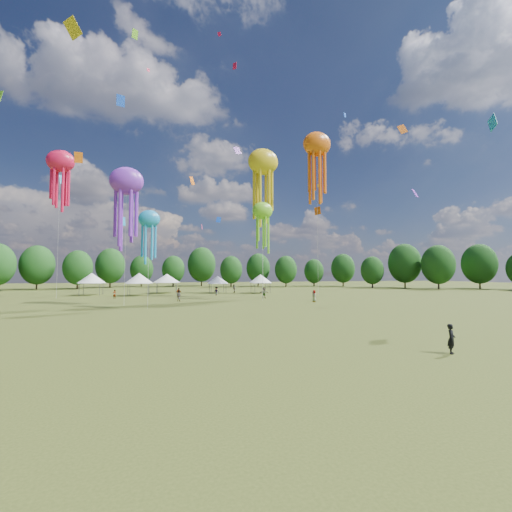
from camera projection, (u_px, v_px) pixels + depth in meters
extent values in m
plane|color=#384416|center=(298.00, 352.00, 17.97)|extent=(300.00, 300.00, 0.00)
imported|color=black|center=(451.00, 339.00, 17.69)|extent=(0.68, 0.66, 1.57)
imported|color=gray|center=(179.00, 296.00, 51.09)|extent=(1.03, 1.00, 1.67)
imported|color=gray|center=(217.00, 291.00, 67.34)|extent=(0.75, 0.88, 1.52)
imported|color=gray|center=(234.00, 289.00, 74.23)|extent=(0.82, 0.99, 1.87)
imported|color=gray|center=(216.00, 291.00, 65.25)|extent=(1.23, 0.99, 1.66)
imported|color=gray|center=(179.00, 293.00, 56.39)|extent=(1.16, 0.76, 1.83)
imported|color=gray|center=(264.00, 293.00, 57.75)|extent=(1.75, 0.65, 1.86)
imported|color=gray|center=(114.00, 294.00, 56.09)|extent=(0.66, 0.66, 1.55)
imported|color=gray|center=(314.00, 296.00, 50.09)|extent=(0.63, 0.91, 1.76)
cylinder|color=#47474C|center=(79.00, 290.00, 63.49)|extent=(0.08, 0.08, 2.31)
cylinder|color=#47474C|center=(84.00, 289.00, 66.97)|extent=(0.08, 0.08, 2.31)
cylinder|color=#47474C|center=(100.00, 290.00, 64.43)|extent=(0.08, 0.08, 2.31)
cylinder|color=#47474C|center=(103.00, 289.00, 67.90)|extent=(0.08, 0.08, 2.31)
cube|color=white|center=(92.00, 283.00, 65.76)|extent=(4.00, 4.00, 0.10)
cone|color=white|center=(92.00, 278.00, 65.82)|extent=(5.20, 5.20, 1.98)
cylinder|color=#47474C|center=(128.00, 290.00, 62.49)|extent=(0.08, 0.08, 2.30)
cylinder|color=#47474C|center=(130.00, 289.00, 66.02)|extent=(0.08, 0.08, 2.30)
cylinder|color=#47474C|center=(148.00, 290.00, 63.44)|extent=(0.08, 0.08, 2.30)
cylinder|color=#47474C|center=(149.00, 289.00, 66.97)|extent=(0.08, 0.08, 2.30)
cube|color=white|center=(139.00, 283.00, 64.80)|extent=(4.06, 4.06, 0.10)
cone|color=white|center=(139.00, 278.00, 64.85)|extent=(5.28, 5.28, 1.97)
cylinder|color=#47474C|center=(157.00, 288.00, 70.66)|extent=(0.08, 0.08, 2.21)
cylinder|color=#47474C|center=(157.00, 288.00, 74.58)|extent=(0.08, 0.08, 2.21)
cylinder|color=#47474C|center=(176.00, 288.00, 71.71)|extent=(0.08, 0.08, 2.21)
cylinder|color=#47474C|center=(176.00, 287.00, 75.63)|extent=(0.08, 0.08, 2.21)
cube|color=white|center=(167.00, 283.00, 73.21)|extent=(4.46, 4.46, 0.10)
cone|color=white|center=(167.00, 278.00, 73.26)|extent=(5.80, 5.80, 1.90)
cylinder|color=#47474C|center=(211.00, 289.00, 71.88)|extent=(0.08, 0.08, 1.97)
cylinder|color=#47474C|center=(209.00, 288.00, 74.99)|extent=(0.08, 0.08, 1.97)
cylinder|color=#47474C|center=(226.00, 289.00, 72.72)|extent=(0.08, 0.08, 1.97)
cylinder|color=#47474C|center=(224.00, 288.00, 75.82)|extent=(0.08, 0.08, 1.97)
cube|color=white|center=(218.00, 284.00, 73.91)|extent=(3.62, 3.62, 0.10)
cone|color=white|center=(218.00, 280.00, 73.95)|extent=(4.71, 4.71, 1.69)
cylinder|color=#47474C|center=(255.00, 289.00, 71.06)|extent=(0.08, 0.08, 2.15)
cylinder|color=#47474C|center=(251.00, 288.00, 74.36)|extent=(0.08, 0.08, 2.15)
cylinder|color=#47474C|center=(270.00, 288.00, 71.95)|extent=(0.08, 0.08, 2.15)
cylinder|color=#47474C|center=(266.00, 288.00, 75.24)|extent=(0.08, 0.08, 2.15)
cube|color=white|center=(260.00, 283.00, 73.21)|extent=(3.82, 3.82, 0.10)
cone|color=white|center=(260.00, 279.00, 73.26)|extent=(4.96, 4.96, 1.84)
ellipsoid|color=purple|center=(127.00, 181.00, 44.84)|extent=(4.41, 3.09, 3.75)
cylinder|color=beige|center=(125.00, 243.00, 44.40)|extent=(0.03, 0.03, 16.70)
ellipsoid|color=gold|center=(263.00, 162.00, 57.93)|extent=(5.34, 3.74, 4.54)
cylinder|color=beige|center=(263.00, 229.00, 57.30)|extent=(0.03, 0.03, 23.67)
ellipsoid|color=#7CE125|center=(262.00, 211.00, 53.37)|extent=(3.29, 2.31, 2.80)
cylinder|color=beige|center=(263.00, 255.00, 52.99)|extent=(0.03, 0.03, 14.32)
ellipsoid|color=red|center=(61.00, 161.00, 57.83)|extent=(4.55, 3.19, 3.87)
cylinder|color=beige|center=(58.00, 229.00, 57.20)|extent=(0.03, 0.03, 23.75)
ellipsoid|color=#1992D7|center=(149.00, 219.00, 40.60)|extent=(2.56, 1.79, 2.18)
cylinder|color=beige|center=(148.00, 264.00, 40.31)|extent=(0.03, 0.03, 10.91)
ellipsoid|color=orange|center=(317.00, 144.00, 66.35)|extent=(5.71, 4.00, 4.85)
cylinder|color=beige|center=(318.00, 219.00, 65.55)|extent=(0.03, 0.03, 30.00)
cube|color=red|center=(235.00, 66.00, 54.17)|extent=(0.51, 0.79, 1.11)
cube|color=orange|center=(192.00, 181.00, 78.72)|extent=(1.46, 1.56, 2.37)
cube|color=gold|center=(318.00, 186.00, 78.18)|extent=(0.21, 0.67, 0.80)
cube|color=#7CE125|center=(135.00, 34.00, 53.22)|extent=(1.01, 1.12, 1.44)
cube|color=blue|center=(219.00, 220.00, 70.65)|extent=(1.18, 0.58, 1.33)
cube|color=#1992D7|center=(492.00, 123.00, 36.06)|extent=(0.63, 1.64, 1.93)
cube|color=red|center=(148.00, 70.00, 74.93)|extent=(0.64, 0.62, 0.95)
cube|color=orange|center=(402.00, 129.00, 51.18)|extent=(1.52, 0.68, 1.77)
cube|color=gold|center=(73.00, 28.00, 36.08)|extent=(2.09, 1.22, 2.13)
cube|color=blue|center=(121.00, 101.00, 58.38)|extent=(1.35, 1.17, 2.01)
cube|color=#1992D7|center=(123.00, 221.00, 82.09)|extent=(1.25, 1.32, 2.21)
cube|color=purple|center=(237.00, 150.00, 73.46)|extent=(1.94, 1.05, 2.03)
cube|color=orange|center=(318.00, 211.00, 81.01)|extent=(1.12, 1.47, 2.16)
cube|color=#7CE125|center=(256.00, 204.00, 83.27)|extent=(1.72, 1.01, 1.86)
cube|color=blue|center=(345.00, 115.00, 54.56)|extent=(0.58, 0.38, 0.79)
cube|color=#1992D7|center=(63.00, 180.00, 60.82)|extent=(1.32, 1.41, 1.76)
cube|color=#F9498B|center=(202.00, 227.00, 66.04)|extent=(0.36, 0.92, 1.16)
cube|color=purple|center=(415.00, 193.00, 57.83)|extent=(1.57, 1.30, 1.57)
cube|color=red|center=(219.00, 34.00, 72.02)|extent=(0.79, 0.35, 0.96)
cube|color=orange|center=(78.00, 158.00, 41.37)|extent=(0.91, 1.01, 1.41)
cylinder|color=#38281C|center=(37.00, 283.00, 89.94)|extent=(0.44, 0.44, 3.41)
ellipsoid|color=#184216|center=(37.00, 265.00, 90.20)|extent=(8.53, 8.53, 10.66)
cylinder|color=#38281C|center=(77.00, 283.00, 92.10)|extent=(0.44, 0.44, 3.07)
ellipsoid|color=#184216|center=(78.00, 268.00, 92.33)|extent=(7.66, 7.66, 9.58)
cylinder|color=#38281C|center=(110.00, 282.00, 101.96)|extent=(0.44, 0.44, 3.43)
ellipsoid|color=#184216|center=(110.00, 266.00, 102.22)|extent=(8.58, 8.58, 10.73)
cylinder|color=#38281C|center=(141.00, 282.00, 109.64)|extent=(0.44, 0.44, 2.95)
ellipsoid|color=#184216|center=(142.00, 269.00, 109.87)|extent=(7.37, 7.37, 9.21)
cylinder|color=#38281C|center=(173.00, 282.00, 108.49)|extent=(0.44, 0.44, 2.89)
ellipsoid|color=#184216|center=(173.00, 269.00, 108.71)|extent=(7.23, 7.23, 9.04)
cylinder|color=#38281C|center=(202.00, 280.00, 115.28)|extent=(0.44, 0.44, 3.84)
ellipsoid|color=#184216|center=(202.00, 264.00, 115.58)|extent=(9.60, 9.60, 11.99)
cylinder|color=#38281C|center=(231.00, 282.00, 106.75)|extent=(0.44, 0.44, 2.84)
ellipsoid|color=#184216|center=(231.00, 270.00, 106.97)|extent=(7.11, 7.11, 8.89)
cylinder|color=#38281C|center=(258.00, 282.00, 111.79)|extent=(0.44, 0.44, 3.16)
ellipsoid|color=#184216|center=(258.00, 268.00, 112.03)|extent=(7.91, 7.91, 9.88)
cylinder|color=#38281C|center=(286.00, 282.00, 108.25)|extent=(0.44, 0.44, 2.88)
ellipsoid|color=#184216|center=(286.00, 270.00, 108.47)|extent=(7.21, 7.21, 9.01)
cylinder|color=#38281C|center=(314.00, 282.00, 112.94)|extent=(0.44, 0.44, 2.63)
ellipsoid|color=#184216|center=(314.00, 271.00, 113.14)|extent=(6.57, 6.57, 8.22)
cylinder|color=#38281C|center=(343.00, 282.00, 111.90)|extent=(0.44, 0.44, 3.13)
ellipsoid|color=#184216|center=(343.00, 268.00, 112.14)|extent=(7.81, 7.81, 9.77)
cylinder|color=#38281C|center=(372.00, 283.00, 101.21)|extent=(0.44, 0.44, 2.72)
ellipsoid|color=#184216|center=(372.00, 270.00, 101.42)|extent=(6.80, 6.80, 8.50)
cylinder|color=#38281C|center=(405.00, 281.00, 100.87)|extent=(0.44, 0.44, 3.81)
ellipsoid|color=#184216|center=(405.00, 263.00, 101.16)|extent=(9.52, 9.52, 11.90)
cylinder|color=#38281C|center=(439.00, 283.00, 93.00)|extent=(0.44, 0.44, 3.51)
ellipsoid|color=#184216|center=(438.00, 265.00, 93.27)|extent=(8.78, 8.78, 10.97)
cylinder|color=#38281C|center=(480.00, 282.00, 94.85)|extent=(0.44, 0.44, 3.64)
ellipsoid|color=#184216|center=(479.00, 264.00, 95.13)|extent=(9.10, 9.10, 11.37)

